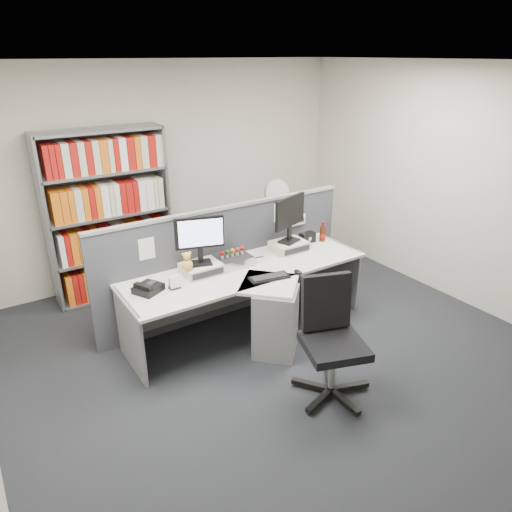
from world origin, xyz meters
TOP-DOWN VIEW (x-y plane):
  - ground at (0.00, 0.00)m, footprint 5.50×5.50m
  - room_shell at (0.00, 0.00)m, footprint 5.04×5.54m
  - partition at (0.00, 1.25)m, footprint 3.00×0.08m
  - desk at (0.00, 0.60)m, footprint 2.60×1.20m
  - monitor_riser_left at (-0.44, 0.98)m, footprint 0.38×0.31m
  - monitor_riser_right at (0.66, 0.98)m, footprint 0.38×0.31m
  - monitor_left at (-0.44, 0.98)m, footprint 0.47×0.21m
  - monitor_right at (0.66, 0.98)m, footprint 0.49×0.23m
  - desktop_pc at (-0.08, 1.00)m, footprint 0.37×0.33m
  - figurines at (-0.08, 0.98)m, footprint 0.29×0.05m
  - keyboard at (0.06, 0.50)m, footprint 0.42×0.22m
  - mouse at (0.36, 0.43)m, footprint 0.07×0.10m
  - desk_phone at (-1.05, 0.88)m, footprint 0.31×0.30m
  - desk_calendar at (-0.81, 0.81)m, footprint 0.11×0.08m
  - plush_toy at (-0.62, 0.92)m, footprint 0.11×0.11m
  - speaker at (0.97, 1.05)m, footprint 0.18×0.10m
  - cola_bottle at (1.15, 0.99)m, footprint 0.07×0.07m
  - shelving_unit at (-0.90, 2.44)m, footprint 1.41×0.40m
  - filing_cabinet at (1.20, 1.99)m, footprint 0.45×0.61m
  - desk_fan at (1.20, 1.99)m, footprint 0.31×0.19m
  - office_chair at (0.06, -0.41)m, footprint 0.69×0.69m

SIDE VIEW (x-z plane):
  - ground at x=0.00m, z-range 0.00..0.00m
  - filing_cabinet at x=1.20m, z-range 0.00..0.70m
  - desk at x=0.00m, z-range 0.10..0.82m
  - office_chair at x=0.06m, z-range 0.04..1.08m
  - partition at x=0.00m, z-range 0.01..1.29m
  - keyboard at x=0.06m, z-range 0.72..0.75m
  - mouse at x=0.36m, z-range 0.72..0.76m
  - desk_phone at x=-1.05m, z-range 0.71..0.81m
  - desktop_pc at x=-0.08m, z-range 0.72..0.82m
  - monitor_riser_left at x=-0.44m, z-range 0.72..0.82m
  - monitor_riser_right at x=0.66m, z-range 0.72..0.82m
  - desk_calendar at x=-0.81m, z-range 0.71..0.84m
  - speaker at x=0.97m, z-range 0.72..0.84m
  - cola_bottle at x=1.15m, z-range 0.69..0.93m
  - figurines at x=-0.08m, z-range 0.83..0.91m
  - plush_toy at x=-0.62m, z-range 0.81..1.00m
  - shelving_unit at x=-0.90m, z-range -0.02..1.98m
  - desk_fan at x=1.20m, z-range 0.77..1.30m
  - monitor_left at x=-0.44m, z-range 0.87..1.36m
  - monitor_right at x=0.66m, z-range 0.87..1.39m
  - room_shell at x=0.00m, z-range 0.43..3.15m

